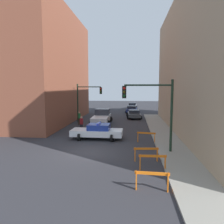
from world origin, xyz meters
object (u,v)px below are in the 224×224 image
at_px(white_truck, 102,117).
at_px(parked_car_near, 134,114).
at_px(parked_car_far, 132,106).
at_px(barrier_front, 152,178).
at_px(traffic_light_near, 155,105).
at_px(police_car, 97,131).
at_px(traffic_light_far, 86,97).
at_px(parked_car_mid, 132,109).
at_px(barrier_mid, 153,160).
at_px(barrier_back, 146,152).
at_px(barrier_corner, 146,135).
at_px(pedestrian_crossing, 81,124).
at_px(pedestrian_corner, 79,118).

distance_m(white_truck, parked_car_near, 6.98).
xyz_separation_m(parked_car_far, barrier_front, (1.10, -38.43, -0.06)).
xyz_separation_m(parked_car_near, barrier_front, (0.77, -23.64, -0.06)).
bearing_deg(parked_car_near, traffic_light_near, -88.88).
bearing_deg(police_car, traffic_light_far, 19.39).
relative_size(traffic_light_near, parked_car_mid, 1.17).
bearing_deg(traffic_light_far, barrier_mid, -65.62).
bearing_deg(barrier_back, traffic_light_near, 70.61).
relative_size(parked_car_near, barrier_mid, 2.75).
bearing_deg(traffic_light_near, police_car, 142.46).
height_order(traffic_light_far, barrier_corner, traffic_light_far).
bearing_deg(parked_car_near, barrier_mid, -90.79).
relative_size(traffic_light_far, barrier_mid, 3.25).
distance_m(police_car, parked_car_near, 14.27).
distance_m(traffic_light_near, pedestrian_crossing, 10.18).
bearing_deg(pedestrian_corner, white_truck, -41.83).
xyz_separation_m(white_truck, parked_car_near, (4.20, 5.56, -0.23)).
xyz_separation_m(traffic_light_near, parked_car_mid, (-1.81, 24.79, -2.86)).
distance_m(traffic_light_near, police_car, 6.71).
bearing_deg(barrier_back, police_car, 125.82).
relative_size(white_truck, pedestrian_corner, 3.27).
distance_m(traffic_light_far, barrier_corner, 13.22).
xyz_separation_m(barrier_front, barrier_corner, (0.25, 8.92, 0.00)).
height_order(parked_car_far, pedestrian_corner, pedestrian_corner).
xyz_separation_m(parked_car_far, barrier_mid, (1.35, -35.86, -0.06)).
height_order(parked_car_mid, pedestrian_corner, pedestrian_corner).
distance_m(parked_car_mid, barrier_mid, 28.32).
distance_m(white_truck, parked_car_far, 20.72).
xyz_separation_m(parked_car_mid, barrier_corner, (1.39, -21.94, -0.06)).
relative_size(police_car, barrier_corner, 2.98).
relative_size(pedestrian_crossing, pedestrian_corner, 1.00).
xyz_separation_m(traffic_light_far, parked_car_mid, (6.22, 11.50, -2.72)).
height_order(parked_car_near, barrier_front, parked_car_near).
relative_size(barrier_front, barrier_back, 1.00).
distance_m(police_car, barrier_mid, 8.45).
xyz_separation_m(white_truck, parked_car_far, (3.88, 20.35, -0.23)).
height_order(police_car, parked_car_near, police_car).
height_order(barrier_mid, barrier_corner, same).
height_order(pedestrian_crossing, barrier_corner, pedestrian_crossing).
relative_size(traffic_light_near, barrier_corner, 3.28).
distance_m(traffic_light_near, barrier_front, 6.76).
bearing_deg(barrier_back, traffic_light_far, 115.58).
bearing_deg(white_truck, barrier_front, -75.35).
relative_size(traffic_light_far, barrier_back, 3.26).
xyz_separation_m(pedestrian_corner, barrier_front, (7.72, -17.15, -0.24)).
xyz_separation_m(parked_car_near, barrier_back, (0.73, -19.58, -0.06)).
bearing_deg(parked_car_mid, traffic_light_near, -81.37).
xyz_separation_m(parked_car_mid, pedestrian_corner, (-6.58, -13.71, 0.19)).
distance_m(traffic_light_far, parked_car_near, 8.32).
xyz_separation_m(traffic_light_near, white_truck, (-5.64, 12.01, -2.62)).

